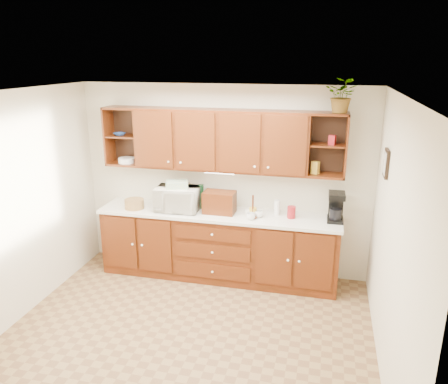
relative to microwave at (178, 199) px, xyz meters
The scene contains 26 objects.
floor 1.87m from the microwave, 68.52° to the right, with size 4.00×4.00×0.00m, color olive.
ceiling 2.13m from the microwave, 68.52° to the right, with size 4.00×4.00×0.00m, color white.
back_wall 0.68m from the microwave, 31.53° to the left, with size 4.00×4.00×0.00m, color beige.
left_wall 2.03m from the microwave, 135.71° to the right, with size 3.50×3.50×0.00m, color beige.
right_wall 2.92m from the microwave, 28.89° to the right, with size 3.50×3.50×0.00m, color beige.
base_cabinets 0.86m from the microwave, ahead, with size 3.20×0.60×0.90m, color #341805.
countertop 0.58m from the microwave, ahead, with size 3.24×0.64×0.04m, color silver.
upper_cabinets 0.99m from the microwave, 17.64° to the left, with size 3.20×0.33×0.80m.
undercabinet_light 0.68m from the microwave, 12.73° to the left, with size 0.40×0.05×0.03m, color white.
framed_picture 2.69m from the microwave, 11.37° to the right, with size 0.03×0.24×0.30m, color black.
wicker_basket 0.61m from the microwave, behind, with size 0.26×0.26×0.13m, color #9E7042.
microwave is the anchor object (origin of this frame).
towel_stack 0.20m from the microwave, ahead, with size 0.29×0.21×0.09m, color #D2D665.
wine_bottle 0.33m from the microwave, 29.35° to the left, with size 0.07×0.07×0.33m, color black.
woven_tray 0.32m from the microwave, 94.89° to the left, with size 0.34×0.34×0.02m, color #9E7042.
bread_box 0.57m from the microwave, ahead, with size 0.42×0.26×0.29m, color #341805.
mug_tree 1.04m from the microwave, ahead, with size 0.29×0.28×0.31m.
canister_red 1.53m from the microwave, ahead, with size 0.11×0.11×0.16m, color maroon.
canister_white 1.34m from the microwave, ahead, with size 0.08×0.08×0.20m, color white.
canister_yellow 1.04m from the microwave, ahead, with size 0.10×0.10×0.12m, color gold.
coffee_maker 2.08m from the microwave, ahead, with size 0.21×0.26×0.38m.
bowl_stack 1.20m from the microwave, behind, with size 0.15×0.15×0.04m, color navy.
plate_stack 0.92m from the microwave, 168.56° to the left, with size 0.23×0.23×0.07m, color white.
pantry_box_yellow 1.86m from the microwave, ahead, with size 0.09×0.07×0.16m, color gold.
pantry_box_red 2.15m from the microwave, ahead, with size 0.08×0.07×0.12m, color maroon.
potted_plant 2.48m from the microwave, ahead, with size 0.37×0.32×0.41m, color #999999.
Camera 1 is at (1.35, -3.88, 2.93)m, focal length 35.00 mm.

